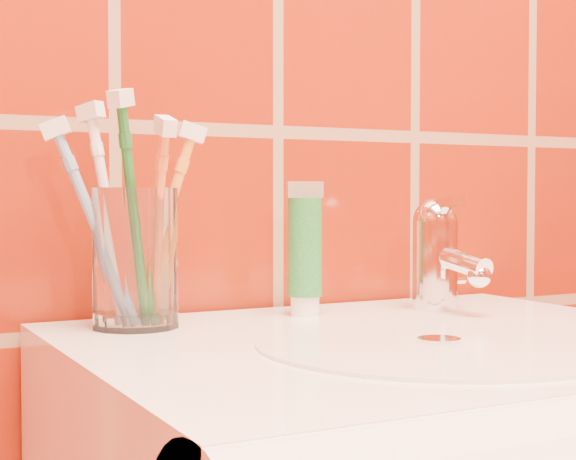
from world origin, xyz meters
TOP-DOWN VIEW (x-y plane):
  - glass_tumbler at (-0.19, 1.12)m, footprint 0.09×0.09m
  - toothpaste_tube at (-0.01, 1.12)m, footprint 0.04×0.03m
  - faucet at (0.14, 1.09)m, footprint 0.05×0.11m
  - toothbrush_0 at (-0.18, 1.09)m, footprint 0.03×0.13m
  - toothbrush_1 at (-0.21, 1.13)m, footprint 0.10×0.11m
  - toothbrush_2 at (-0.20, 1.09)m, footprint 0.10×0.10m
  - toothbrush_3 at (-0.16, 1.12)m, footprint 0.11×0.10m
  - toothbrush_4 at (-0.23, 1.12)m, footprint 0.14×0.12m

SIDE VIEW (x-z plane):
  - faucet at x=0.14m, z-range 0.85..0.97m
  - toothpaste_tube at x=-0.01m, z-range 0.85..0.98m
  - glass_tumbler at x=-0.19m, z-range 0.85..0.98m
  - toothbrush_3 at x=-0.16m, z-range 0.84..1.04m
  - toothbrush_4 at x=-0.23m, z-range 0.84..1.04m
  - toothbrush_0 at x=-0.18m, z-range 0.84..1.05m
  - toothbrush_1 at x=-0.21m, z-range 0.84..1.06m
  - toothbrush_2 at x=-0.20m, z-range 0.84..1.07m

